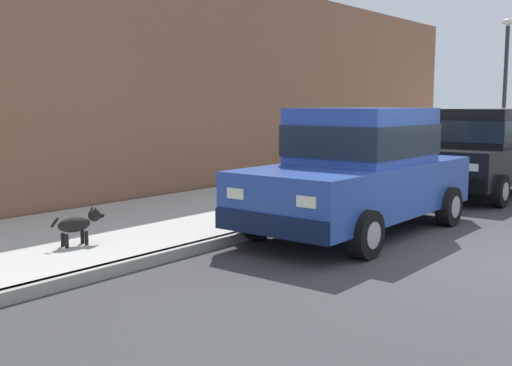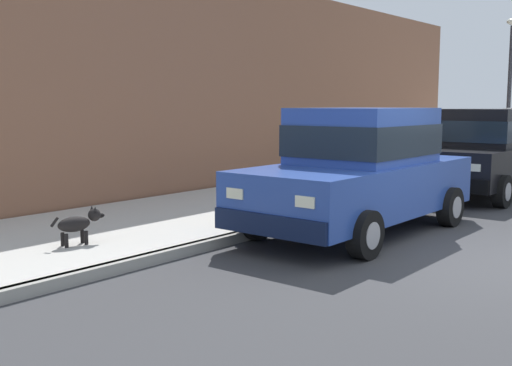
{
  "view_description": "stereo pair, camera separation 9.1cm",
  "coord_description": "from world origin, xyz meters",
  "px_view_note": "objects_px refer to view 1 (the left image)",
  "views": [
    {
      "loc": [
        2.46,
        -7.87,
        1.97
      ],
      "look_at": [
        -3.04,
        -1.07,
        0.85
      ],
      "focal_mm": 43.04,
      "sensor_mm": 36.0,
      "label": 1
    },
    {
      "loc": [
        2.53,
        -7.81,
        1.97
      ],
      "look_at": [
        -3.04,
        -1.07,
        0.85
      ],
      "focal_mm": 43.04,
      "sensor_mm": 36.0,
      "label": 2
    }
  ],
  "objects_px": {
    "car_black_hatchback": "(478,151)",
    "street_lamp": "(506,74)",
    "dog_black": "(79,223)",
    "car_blue_sedan": "(360,169)",
    "fire_hydrant": "(240,201)"
  },
  "relations": [
    {
      "from": "car_blue_sedan",
      "to": "street_lamp",
      "type": "relative_size",
      "value": 1.04
    },
    {
      "from": "fire_hydrant",
      "to": "street_lamp",
      "type": "xyz_separation_m",
      "value": [
        0.1,
        12.44,
        2.43
      ]
    },
    {
      "from": "car_blue_sedan",
      "to": "car_black_hatchback",
      "type": "bearing_deg",
      "value": 88.96
    },
    {
      "from": "car_black_hatchback",
      "to": "fire_hydrant",
      "type": "height_order",
      "value": "car_black_hatchback"
    },
    {
      "from": "car_blue_sedan",
      "to": "street_lamp",
      "type": "bearing_deg",
      "value": 96.87
    },
    {
      "from": "car_black_hatchback",
      "to": "fire_hydrant",
      "type": "bearing_deg",
      "value": -104.25
    },
    {
      "from": "dog_black",
      "to": "fire_hydrant",
      "type": "bearing_deg",
      "value": 75.45
    },
    {
      "from": "car_black_hatchback",
      "to": "dog_black",
      "type": "bearing_deg",
      "value": -104.34
    },
    {
      "from": "street_lamp",
      "to": "car_black_hatchback",
      "type": "bearing_deg",
      "value": -77.11
    },
    {
      "from": "car_blue_sedan",
      "to": "car_black_hatchback",
      "type": "distance_m",
      "value": 4.96
    },
    {
      "from": "car_black_hatchback",
      "to": "dog_black",
      "type": "height_order",
      "value": "car_black_hatchback"
    },
    {
      "from": "car_blue_sedan",
      "to": "car_black_hatchback",
      "type": "xyz_separation_m",
      "value": [
        0.09,
        4.96,
        -0.01
      ]
    },
    {
      "from": "car_black_hatchback",
      "to": "street_lamp",
      "type": "distance_m",
      "value": 6.78
    },
    {
      "from": "dog_black",
      "to": "street_lamp",
      "type": "bearing_deg",
      "value": 87.14
    },
    {
      "from": "car_blue_sedan",
      "to": "fire_hydrant",
      "type": "relative_size",
      "value": 6.36
    }
  ]
}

